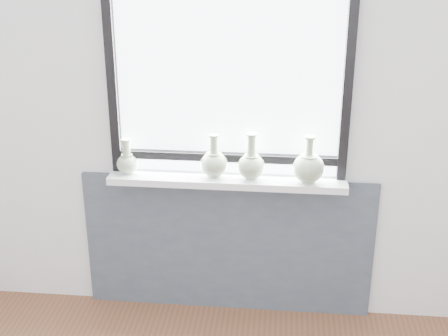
# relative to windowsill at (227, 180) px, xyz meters

# --- Properties ---
(back_wall) EXTENTS (3.60, 0.02, 2.60)m
(back_wall) POSITION_rel_windowsill_xyz_m (0.00, 0.10, 0.42)
(back_wall) COLOR silver
(back_wall) RESTS_ON ground
(apron_panel) EXTENTS (1.70, 0.03, 0.86)m
(apron_panel) POSITION_rel_windowsill_xyz_m (0.00, 0.07, -0.45)
(apron_panel) COLOR #454C5A
(apron_panel) RESTS_ON ground
(windowsill) EXTENTS (1.32, 0.18, 0.04)m
(windowsill) POSITION_rel_windowsill_xyz_m (0.00, 0.00, 0.00)
(windowsill) COLOR silver
(windowsill) RESTS_ON apron_panel
(window) EXTENTS (1.30, 0.06, 1.05)m
(window) POSITION_rel_windowsill_xyz_m (0.00, 0.06, 0.56)
(window) COLOR black
(window) RESTS_ON windowsill
(vase_a) EXTENTS (0.12, 0.12, 0.20)m
(vase_a) POSITION_rel_windowsill_xyz_m (-0.56, 0.00, 0.09)
(vase_a) COLOR #9BB08F
(vase_a) RESTS_ON windowsill
(vase_b) EXTENTS (0.15, 0.15, 0.24)m
(vase_b) POSITION_rel_windowsill_xyz_m (-0.07, 0.01, 0.10)
(vase_b) COLOR #9BB08F
(vase_b) RESTS_ON windowsill
(vase_c) EXTENTS (0.15, 0.15, 0.26)m
(vase_c) POSITION_rel_windowsill_xyz_m (0.13, -0.00, 0.10)
(vase_c) COLOR #9BB08F
(vase_c) RESTS_ON windowsill
(vase_d) EXTENTS (0.17, 0.17, 0.26)m
(vase_d) POSITION_rel_windowsill_xyz_m (0.44, -0.02, 0.11)
(vase_d) COLOR #9BB08F
(vase_d) RESTS_ON windowsill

